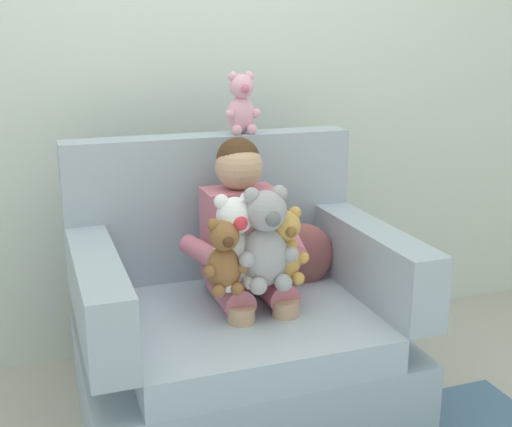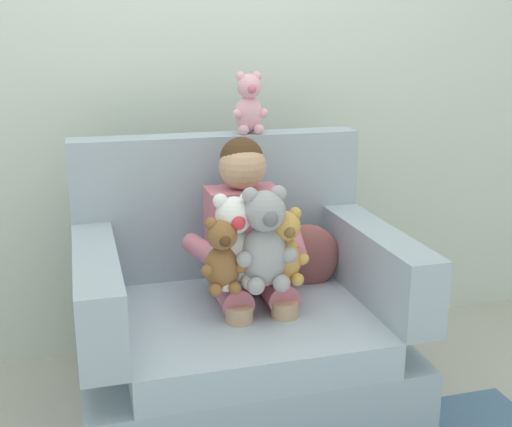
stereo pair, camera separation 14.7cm
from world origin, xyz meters
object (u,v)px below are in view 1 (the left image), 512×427
(plush_white, at_px, (235,243))
(plush_pink_on_backrest, at_px, (241,105))
(seated_child, at_px, (245,243))
(plush_brown, at_px, (224,258))
(plush_grey, at_px, (266,241))
(throw_pillow, at_px, (301,256))
(armchair, at_px, (237,332))
(plush_honey, at_px, (285,248))

(plush_white, relative_size, plush_pink_on_backrest, 1.36)
(seated_child, distance_m, plush_brown, 0.22)
(seated_child, bearing_deg, plush_grey, -84.31)
(plush_grey, bearing_deg, throw_pillow, 64.65)
(armchair, xyz_separation_m, seated_child, (0.04, 0.02, 0.33))
(plush_brown, distance_m, plush_grey, 0.15)
(plush_white, xyz_separation_m, plush_grey, (0.09, -0.05, 0.01))
(plush_brown, xyz_separation_m, throw_pillow, (0.39, 0.27, -0.13))
(plush_grey, bearing_deg, seated_child, 110.25)
(plush_white, distance_m, plush_pink_on_backrest, 0.61)
(armchair, xyz_separation_m, plush_brown, (-0.09, -0.15, 0.35))
(armchair, distance_m, plush_white, 0.40)
(plush_white, relative_size, plush_grey, 0.92)
(plush_white, bearing_deg, plush_honey, -12.45)
(plush_white, height_order, throw_pillow, plush_white)
(plush_brown, height_order, plush_honey, plush_honey)
(seated_child, relative_size, plush_white, 2.55)
(plush_white, xyz_separation_m, plush_pink_on_backrest, (0.17, 0.43, 0.41))
(plush_honey, relative_size, plush_pink_on_backrest, 1.12)
(plush_grey, height_order, plush_pink_on_backrest, plush_pink_on_backrest)
(plush_brown, xyz_separation_m, plush_pink_on_backrest, (0.22, 0.47, 0.44))
(plush_white, bearing_deg, throw_pillow, 29.66)
(throw_pillow, bearing_deg, armchair, -158.72)
(plush_grey, relative_size, throw_pillow, 1.34)
(plush_brown, relative_size, throw_pillow, 0.99)
(plush_honey, height_order, plush_grey, plush_grey)
(plush_brown, relative_size, plush_honey, 0.97)
(plush_pink_on_backrest, bearing_deg, plush_brown, -123.34)
(seated_child, height_order, plush_white, seated_child)
(armchair, distance_m, plush_brown, 0.39)
(throw_pillow, bearing_deg, plush_brown, -145.21)
(plush_honey, relative_size, plush_grey, 0.76)
(seated_child, bearing_deg, throw_pillow, 22.29)
(seated_child, height_order, plush_brown, seated_child)
(plush_honey, bearing_deg, seated_child, 142.04)
(armchair, relative_size, plush_grey, 3.21)
(armchair, relative_size, plush_brown, 4.38)
(throw_pillow, bearing_deg, plush_honey, -123.77)
(plush_white, distance_m, plush_grey, 0.10)
(plush_brown, relative_size, plush_pink_on_backrest, 1.08)
(plush_pink_on_backrest, bearing_deg, plush_grey, -107.39)
(plush_honey, bearing_deg, armchair, 156.69)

